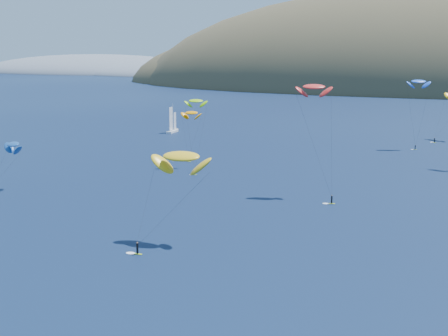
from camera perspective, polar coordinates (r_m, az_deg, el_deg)
headland at (r=934.42m, az=-10.21°, el=8.38°), size 460.00×250.00×60.00m
sailboat at (r=263.33m, az=-4.73°, el=3.47°), size 9.79×8.49×12.24m
kitesurfer_1 at (r=201.01m, az=-3.01°, el=5.05°), size 7.34×10.20×16.42m
kitesurfer_2 at (r=112.12m, az=-3.94°, el=1.07°), size 11.00×12.94×18.78m
kitesurfer_3 at (r=183.93m, az=-2.59°, el=6.13°), size 8.76×14.81×21.44m
kitesurfer_4 at (r=227.89m, az=17.37°, el=7.56°), size 8.66×6.33×25.75m
kitesurfer_9 at (r=148.92m, az=8.23°, el=7.34°), size 11.87×11.12×28.22m
kitesurfer_10 at (r=166.14m, az=-18.73°, el=2.06°), size 8.72×13.64×13.20m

